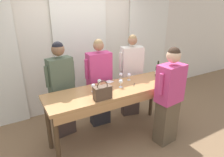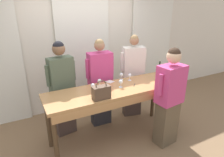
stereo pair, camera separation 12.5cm
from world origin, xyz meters
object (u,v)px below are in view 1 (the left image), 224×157
Objects in this scene: wine_glass_center_mid at (129,75)px; wine_glass_center_left at (121,82)px; wine_glass_front_mid at (99,81)px; guest_pink_top at (99,83)px; handbag at (102,92)px; guest_cream_sweater at (131,76)px; tasting_bar at (115,95)px; host_pouring at (169,97)px; wine_glass_front_left at (93,86)px; wine_bottle at (158,71)px; wine_glass_center_right at (107,88)px; guest_olive_jacket at (62,89)px; wine_glass_front_right at (121,75)px.

wine_glass_center_left is at bearing -146.50° from wine_glass_center_mid.
wine_glass_front_mid is 0.08× the size of guest_pink_top.
handbag is 0.17× the size of guest_cream_sweater.
host_pouring is at bearing -34.59° from tasting_bar.
wine_glass_center_left is (0.30, -0.19, 0.00)m from wine_glass_front_mid.
wine_glass_front_left is 1.00× the size of wine_glass_center_left.
guest_pink_top is (-0.13, 0.55, -0.20)m from wine_glass_center_left.
wine_glass_front_left is at bearing -178.53° from wine_bottle.
wine_glass_center_mid is 1.00× the size of wine_glass_center_right.
handbag is 0.19m from wine_glass_center_right.
wine_glass_front_mid is 0.67m from guest_olive_jacket.
wine_glass_front_mid is at bearing 141.94° from host_pouring.
wine_bottle reaches higher than wine_glass_center_right.
guest_cream_sweater is (0.92, 0.66, -0.18)m from wine_glass_center_right.
wine_glass_center_left is 0.08× the size of guest_olive_jacket.
wine_glass_front_mid is at bearing 86.35° from wine_glass_center_right.
wine_glass_front_left is (-0.01, 0.30, -0.01)m from handbag.
wine_bottle is 1.13m from guest_pink_top.
tasting_bar is 0.92m from guest_olive_jacket.
handbag is 2.19× the size of wine_glass_center_right.
wine_glass_front_mid is at bearing -168.73° from wine_glass_front_right.
guest_cream_sweater is (0.73, 0.00, 0.02)m from guest_pink_top.
wine_glass_center_left is at bearing 5.66° from tasting_bar.
tasting_bar is at bearing -134.96° from wine_glass_front_right.
guest_cream_sweater is (1.45, 0.00, -0.02)m from guest_olive_jacket.
host_pouring is (0.01, -1.07, -0.03)m from guest_cream_sweater.
wine_glass_front_left is 0.08× the size of host_pouring.
wine_glass_center_right is at bearing -144.19° from guest_cream_sweater.
handbag is 2.19× the size of wine_glass_front_left.
wine_glass_center_mid is at bearing 26.47° from tasting_bar.
guest_cream_sweater reaches higher than handbag.
wine_glass_front_mid is 0.08× the size of host_pouring.
wine_glass_front_right is (0.64, 0.53, -0.01)m from handbag.
tasting_bar is 17.13× the size of wine_glass_center_right.
wine_glass_front_left is 1.00× the size of wine_glass_front_mid.
host_pouring is (1.08, -0.58, -0.21)m from wine_glass_front_left.
wine_glass_center_mid is at bearing 113.45° from host_pouring.
wine_glass_center_mid is (0.30, 0.20, 0.00)m from wine_glass_center_left.
tasting_bar is at bearing -12.54° from wine_glass_front_left.
wine_glass_front_left is (-0.35, 0.08, 0.21)m from tasting_bar.
guest_olive_jacket is at bearing 116.20° from handbag.
wine_glass_front_left is 0.78m from wine_glass_center_mid.
wine_glass_front_mid is 0.49m from wine_glass_front_right.
tasting_bar is 0.24m from wine_glass_center_left.
guest_cream_sweater is 1.02× the size of host_pouring.
guest_olive_jacket reaches higher than wine_glass_center_left.
wine_glass_center_mid is 1.21m from guest_olive_jacket.
guest_cream_sweater reaches higher than wine_glass_center_right.
handbag is at bearing -63.80° from guest_olive_jacket.
guest_pink_top is at bearing 103.38° from wine_glass_center_left.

